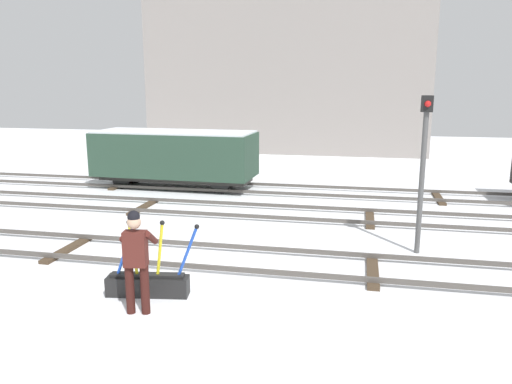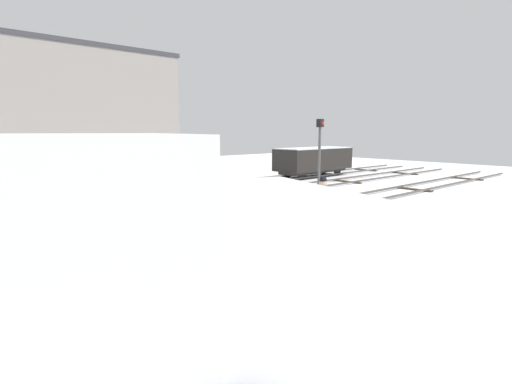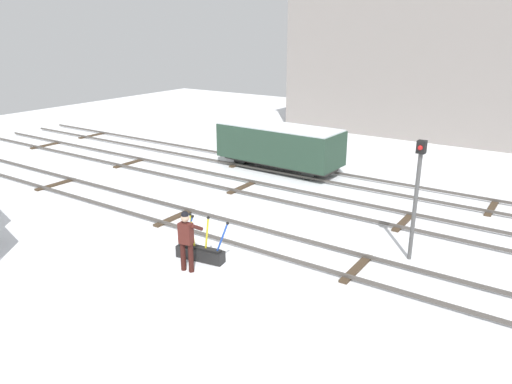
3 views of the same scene
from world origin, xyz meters
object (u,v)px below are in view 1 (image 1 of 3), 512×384
at_px(rail_worker, 136,255).
at_px(signal_post, 423,158).
at_px(switch_lever_frame, 148,282).
at_px(freight_car_near_switch, 175,155).

relative_size(rail_worker, signal_post, 0.50).
relative_size(switch_lever_frame, signal_post, 0.49).
xyz_separation_m(switch_lever_frame, freight_car_near_switch, (-3.07, 9.52, 1.01)).
relative_size(switch_lever_frame, rail_worker, 0.97).
distance_m(switch_lever_frame, signal_post, 6.55).
height_order(signal_post, freight_car_near_switch, signal_post).
bearing_deg(freight_car_near_switch, switch_lever_frame, -70.17).
distance_m(switch_lever_frame, rail_worker, 1.07).
height_order(switch_lever_frame, signal_post, signal_post).
height_order(rail_worker, signal_post, signal_post).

